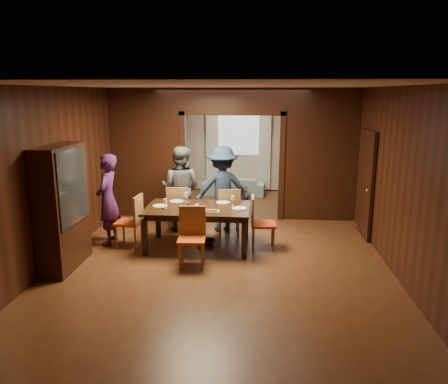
# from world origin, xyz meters

# --- Properties ---
(floor) EXTENTS (9.00, 9.00, 0.00)m
(floor) POSITION_xyz_m (0.00, 0.00, 0.00)
(floor) COLOR #532C17
(floor) RESTS_ON ground
(ceiling) EXTENTS (5.50, 9.00, 0.02)m
(ceiling) POSITION_xyz_m (0.00, 0.00, 2.90)
(ceiling) COLOR silver
(ceiling) RESTS_ON room_walls
(room_walls) EXTENTS (5.52, 9.01, 2.90)m
(room_walls) POSITION_xyz_m (0.00, 1.89, 1.51)
(room_walls) COLOR black
(room_walls) RESTS_ON floor
(person_purple) EXTENTS (0.42, 0.63, 1.70)m
(person_purple) POSITION_xyz_m (-2.20, -0.33, 0.85)
(person_purple) COLOR #441D55
(person_purple) RESTS_ON floor
(person_grey) EXTENTS (0.96, 0.82, 1.75)m
(person_grey) POSITION_xyz_m (-0.99, 0.59, 0.87)
(person_grey) COLOR #585960
(person_grey) RESTS_ON floor
(person_navy) EXTENTS (1.26, 0.92, 1.76)m
(person_navy) POSITION_xyz_m (-0.14, 0.63, 0.88)
(person_navy) COLOR #1A2942
(person_navy) RESTS_ON floor
(sofa) EXTENTS (1.77, 0.78, 0.51)m
(sofa) POSITION_xyz_m (-0.10, 3.85, 0.25)
(sofa) COLOR #91BBBE
(sofa) RESTS_ON floor
(serving_bowl) EXTENTS (0.34, 0.34, 0.08)m
(serving_bowl) POSITION_xyz_m (-0.35, -0.26, 0.80)
(serving_bowl) COLOR black
(serving_bowl) RESTS_ON dining_table
(dining_table) EXTENTS (1.89, 1.17, 0.76)m
(dining_table) POSITION_xyz_m (-0.50, -0.41, 0.38)
(dining_table) COLOR black
(dining_table) RESTS_ON floor
(coffee_table) EXTENTS (0.80, 0.50, 0.40)m
(coffee_table) POSITION_xyz_m (-0.08, 2.86, 0.20)
(coffee_table) COLOR black
(coffee_table) RESTS_ON floor
(chair_left) EXTENTS (0.47, 0.47, 0.97)m
(chair_left) POSITION_xyz_m (-1.79, -0.46, 0.48)
(chair_left) COLOR #DA4414
(chair_left) RESTS_ON floor
(chair_right) EXTENTS (0.46, 0.46, 0.97)m
(chair_right) POSITION_xyz_m (0.70, -0.37, 0.48)
(chair_right) COLOR red
(chair_right) RESTS_ON floor
(chair_far_l) EXTENTS (0.46, 0.46, 0.97)m
(chair_far_l) POSITION_xyz_m (-1.01, 0.48, 0.48)
(chair_far_l) COLOR #C55C12
(chair_far_l) RESTS_ON floor
(chair_far_r) EXTENTS (0.50, 0.50, 0.97)m
(chair_far_r) POSITION_xyz_m (0.01, 0.38, 0.48)
(chair_far_r) COLOR orange
(chair_far_r) RESTS_ON floor
(chair_near) EXTENTS (0.47, 0.47, 0.97)m
(chair_near) POSITION_xyz_m (-0.48, -1.32, 0.48)
(chair_near) COLOR #CF4013
(chair_near) RESTS_ON floor
(hutch) EXTENTS (0.40, 1.20, 2.00)m
(hutch) POSITION_xyz_m (-2.53, -1.50, 1.00)
(hutch) COLOR black
(hutch) RESTS_ON floor
(door_right) EXTENTS (0.06, 0.90, 2.10)m
(door_right) POSITION_xyz_m (2.70, 0.50, 1.05)
(door_right) COLOR black
(door_right) RESTS_ON floor
(window_far) EXTENTS (1.20, 0.03, 1.30)m
(window_far) POSITION_xyz_m (0.00, 4.44, 1.70)
(window_far) COLOR silver
(window_far) RESTS_ON back_wall
(curtain_left) EXTENTS (0.35, 0.06, 2.40)m
(curtain_left) POSITION_xyz_m (-0.75, 4.40, 1.25)
(curtain_left) COLOR white
(curtain_left) RESTS_ON back_wall
(curtain_right) EXTENTS (0.35, 0.06, 2.40)m
(curtain_right) POSITION_xyz_m (0.75, 4.40, 1.25)
(curtain_right) COLOR white
(curtain_right) RESTS_ON back_wall
(plate_left) EXTENTS (0.27, 0.27, 0.01)m
(plate_left) POSITION_xyz_m (-1.20, -0.40, 0.77)
(plate_left) COLOR white
(plate_left) RESTS_ON dining_table
(plate_far_l) EXTENTS (0.27, 0.27, 0.01)m
(plate_far_l) POSITION_xyz_m (-0.96, -0.02, 0.77)
(plate_far_l) COLOR silver
(plate_far_l) RESTS_ON dining_table
(plate_far_r) EXTENTS (0.27, 0.27, 0.01)m
(plate_far_r) POSITION_xyz_m (-0.06, -0.05, 0.77)
(plate_far_r) COLOR silver
(plate_far_r) RESTS_ON dining_table
(plate_right) EXTENTS (0.27, 0.27, 0.01)m
(plate_right) POSITION_xyz_m (0.26, -0.44, 0.77)
(plate_right) COLOR silver
(plate_right) RESTS_ON dining_table
(plate_near) EXTENTS (0.27, 0.27, 0.01)m
(plate_near) POSITION_xyz_m (-0.48, -0.79, 0.77)
(plate_near) COLOR white
(plate_near) RESTS_ON dining_table
(platter_a) EXTENTS (0.30, 0.20, 0.04)m
(platter_a) POSITION_xyz_m (-0.53, -0.51, 0.78)
(platter_a) COLOR gray
(platter_a) RESTS_ON dining_table
(platter_b) EXTENTS (0.30, 0.20, 0.04)m
(platter_b) POSITION_xyz_m (-0.23, -0.69, 0.78)
(platter_b) COLOR gray
(platter_b) RESTS_ON dining_table
(wineglass_left) EXTENTS (0.08, 0.08, 0.18)m
(wineglass_left) POSITION_xyz_m (-1.07, -0.56, 0.85)
(wineglass_left) COLOR white
(wineglass_left) RESTS_ON dining_table
(wineglass_far) EXTENTS (0.08, 0.08, 0.18)m
(wineglass_far) POSITION_xyz_m (-0.78, -0.01, 0.85)
(wineglass_far) COLOR white
(wineglass_far) RESTS_ON dining_table
(wineglass_right) EXTENTS (0.08, 0.08, 0.18)m
(wineglass_right) POSITION_xyz_m (0.13, -0.22, 0.85)
(wineglass_right) COLOR silver
(wineglass_right) RESTS_ON dining_table
(tumbler) EXTENTS (0.07, 0.07, 0.14)m
(tumbler) POSITION_xyz_m (-0.46, -0.74, 0.83)
(tumbler) COLOR white
(tumbler) RESTS_ON dining_table
(condiment_jar) EXTENTS (0.08, 0.08, 0.11)m
(condiment_jar) POSITION_xyz_m (-0.66, -0.50, 0.82)
(condiment_jar) COLOR #4F2812
(condiment_jar) RESTS_ON dining_table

